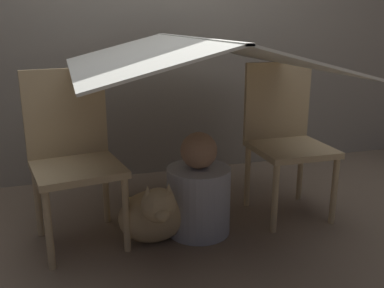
{
  "coord_description": "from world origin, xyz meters",
  "views": [
    {
      "loc": [
        -0.66,
        -2.05,
        1.16
      ],
      "look_at": [
        0.0,
        0.12,
        0.51
      ],
      "focal_mm": 40.0,
      "sensor_mm": 36.0,
      "label": 1
    }
  ],
  "objects_px": {
    "dog": "(154,214)",
    "person_front": "(199,193)",
    "chair_right": "(285,133)",
    "chair_left": "(73,151)"
  },
  "relations": [
    {
      "from": "dog",
      "to": "person_front",
      "type": "bearing_deg",
      "value": 15.08
    },
    {
      "from": "person_front",
      "to": "chair_right",
      "type": "bearing_deg",
      "value": 13.15
    },
    {
      "from": "chair_left",
      "to": "person_front",
      "type": "distance_m",
      "value": 0.72
    },
    {
      "from": "chair_right",
      "to": "person_front",
      "type": "bearing_deg",
      "value": -166.42
    },
    {
      "from": "chair_left",
      "to": "dog",
      "type": "height_order",
      "value": "chair_left"
    },
    {
      "from": "dog",
      "to": "chair_right",
      "type": "bearing_deg",
      "value": 13.75
    },
    {
      "from": "chair_left",
      "to": "dog",
      "type": "xyz_separation_m",
      "value": [
        0.39,
        -0.21,
        -0.32
      ]
    },
    {
      "from": "chair_right",
      "to": "person_front",
      "type": "xyz_separation_m",
      "value": [
        -0.6,
        -0.14,
        -0.27
      ]
    },
    {
      "from": "chair_left",
      "to": "person_front",
      "type": "height_order",
      "value": "chair_left"
    },
    {
      "from": "chair_left",
      "to": "chair_right",
      "type": "distance_m",
      "value": 1.26
    }
  ]
}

